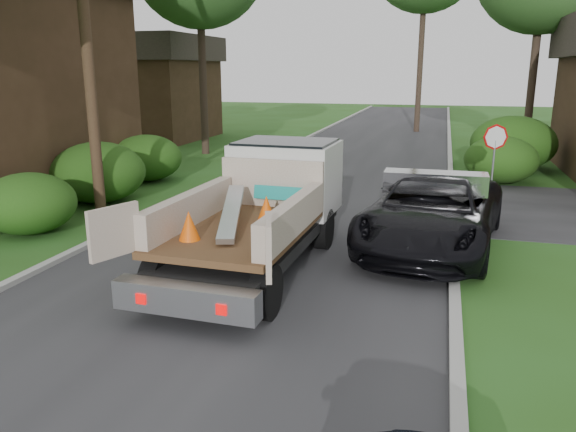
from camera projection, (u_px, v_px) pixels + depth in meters
The scene contains 14 objects.
ground at pixel (213, 305), 9.85m from camera, with size 120.00×120.00×0.00m, color #274E16.
road at pixel (327, 190), 19.17m from camera, with size 8.00×90.00×0.02m, color #28282B.
curb_left at pixel (215, 183), 20.21m from camera, with size 0.20×90.00×0.12m, color #9E9E99.
curb_right at pixel (451, 196), 18.11m from camera, with size 0.20×90.00×0.12m, color #9E9E99.
stop_sign at pixel (495, 148), 16.46m from camera, with size 0.71×0.32×2.48m.
utility_pole at pixel (85, 23), 14.59m from camera, with size 2.42×1.25×10.00m.
house_left_far at pixel (144, 86), 33.05m from camera, with size 7.56×7.56×6.00m.
hedge_left_a at pixel (28, 203), 14.04m from camera, with size 2.34×2.34×1.53m, color #14410F.
hedge_left_b at pixel (98, 172), 17.34m from camera, with size 2.86×2.86×1.87m, color #14410F.
hedge_left_c at pixel (146, 158), 20.70m from camera, with size 2.60×2.60×1.70m, color #14410F.
hedge_right_a at pixel (501, 160), 20.27m from camera, with size 2.60×2.60×1.70m, color #14410F.
hedge_right_b at pixel (513, 143), 22.83m from camera, with size 3.38×3.38×2.21m, color #14410F.
flatbed_truck at pixel (270, 198), 12.14m from camera, with size 3.00×6.48×2.42m.
black_pickup at pixel (433, 212), 12.91m from camera, with size 2.75×5.97×1.66m, color black.
Camera 1 is at (3.69, -8.45, 4.01)m, focal length 35.00 mm.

